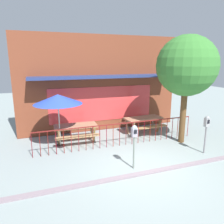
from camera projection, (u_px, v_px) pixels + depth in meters
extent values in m
plane|color=gray|center=(142.00, 167.00, 7.26)|extent=(40.00, 40.00, 0.00)
cube|color=#45211F|center=(101.00, 128.00, 11.41)|extent=(8.12, 0.54, 0.01)
cube|color=brown|center=(101.00, 84.00, 10.87)|extent=(8.12, 0.50, 4.66)
cube|color=#D83838|center=(103.00, 104.00, 10.86)|extent=(5.28, 0.02, 1.70)
cube|color=navy|center=(105.00, 77.00, 10.17)|extent=(6.90, 0.83, 0.12)
cube|color=maroon|center=(120.00, 124.00, 8.85)|extent=(6.82, 0.04, 0.04)
cylinder|color=maroon|center=(32.00, 146.00, 7.83)|extent=(0.02, 0.02, 0.95)
cylinder|color=maroon|center=(40.00, 144.00, 7.93)|extent=(0.02, 0.02, 0.95)
cylinder|color=maroon|center=(48.00, 144.00, 8.02)|extent=(0.02, 0.02, 0.95)
cylinder|color=maroon|center=(56.00, 143.00, 8.11)|extent=(0.02, 0.02, 0.95)
cylinder|color=maroon|center=(64.00, 142.00, 8.21)|extent=(0.02, 0.02, 0.95)
cylinder|color=maroon|center=(71.00, 141.00, 8.30)|extent=(0.02, 0.02, 0.95)
cylinder|color=maroon|center=(79.00, 140.00, 8.40)|extent=(0.02, 0.02, 0.95)
cylinder|color=maroon|center=(86.00, 139.00, 8.49)|extent=(0.02, 0.02, 0.95)
cylinder|color=maroon|center=(93.00, 138.00, 8.59)|extent=(0.02, 0.02, 0.95)
cylinder|color=maroon|center=(100.00, 137.00, 8.68)|extent=(0.02, 0.02, 0.95)
cylinder|color=maroon|center=(107.00, 136.00, 8.77)|extent=(0.02, 0.02, 0.95)
cylinder|color=maroon|center=(113.00, 136.00, 8.87)|extent=(0.02, 0.02, 0.95)
cylinder|color=maroon|center=(120.00, 135.00, 8.96)|extent=(0.02, 0.02, 0.95)
cylinder|color=maroon|center=(126.00, 134.00, 9.06)|extent=(0.02, 0.02, 0.95)
cylinder|color=maroon|center=(132.00, 133.00, 9.15)|extent=(0.02, 0.02, 0.95)
cylinder|color=maroon|center=(138.00, 132.00, 9.24)|extent=(0.02, 0.02, 0.95)
cylinder|color=maroon|center=(144.00, 132.00, 9.34)|extent=(0.02, 0.02, 0.95)
cylinder|color=maroon|center=(150.00, 131.00, 9.43)|extent=(0.02, 0.02, 0.95)
cylinder|color=maroon|center=(156.00, 130.00, 9.53)|extent=(0.02, 0.02, 0.95)
cylinder|color=maroon|center=(161.00, 130.00, 9.62)|extent=(0.02, 0.02, 0.95)
cylinder|color=maroon|center=(167.00, 129.00, 9.72)|extent=(0.02, 0.02, 0.95)
cylinder|color=maroon|center=(172.00, 128.00, 9.81)|extent=(0.02, 0.02, 0.95)
cylinder|color=maroon|center=(178.00, 128.00, 9.90)|extent=(0.02, 0.02, 0.95)
cylinder|color=maroon|center=(183.00, 127.00, 10.00)|extent=(0.02, 0.02, 0.95)
cylinder|color=maroon|center=(188.00, 126.00, 10.09)|extent=(0.02, 0.02, 0.95)
cube|color=#A77051|center=(76.00, 126.00, 9.29)|extent=(1.84, 0.85, 0.07)
cube|color=#A67D50|center=(78.00, 137.00, 8.85)|extent=(1.81, 0.35, 0.05)
cube|color=#967D49|center=(74.00, 129.00, 9.87)|extent=(1.81, 0.35, 0.05)
cube|color=olive|center=(59.00, 138.00, 8.91)|extent=(0.09, 0.35, 0.78)
cube|color=olive|center=(58.00, 134.00, 9.43)|extent=(0.09, 0.35, 0.78)
cube|color=olive|center=(94.00, 134.00, 9.33)|extent=(0.09, 0.35, 0.78)
cube|color=#7D624A|center=(91.00, 130.00, 9.85)|extent=(0.09, 0.35, 0.78)
cube|color=#A47154|center=(143.00, 118.00, 10.51)|extent=(1.85, 0.89, 0.07)
cube|color=#9B7145|center=(150.00, 127.00, 10.09)|extent=(1.81, 0.39, 0.05)
cube|color=#A16B52|center=(137.00, 121.00, 11.07)|extent=(1.81, 0.39, 0.05)
cube|color=#886649|center=(133.00, 129.00, 10.06)|extent=(0.10, 0.35, 0.78)
cube|color=#816148|center=(127.00, 126.00, 10.55)|extent=(0.10, 0.35, 0.78)
cube|color=olive|center=(159.00, 125.00, 10.64)|extent=(0.10, 0.35, 0.78)
cube|color=#7C5B4A|center=(152.00, 122.00, 11.14)|extent=(0.10, 0.35, 0.78)
cylinder|color=black|center=(61.00, 146.00, 8.99)|extent=(0.36, 0.36, 0.05)
cylinder|color=#B3B6AA|center=(59.00, 122.00, 8.75)|extent=(0.04, 0.04, 2.12)
cone|color=blue|center=(58.00, 99.00, 8.53)|extent=(1.92, 1.92, 0.38)
cylinder|color=slate|center=(134.00, 153.00, 7.04)|extent=(0.06, 0.06, 1.10)
cube|color=gray|center=(134.00, 132.00, 6.88)|extent=(0.18, 0.14, 0.29)
sphere|color=gray|center=(134.00, 128.00, 6.85)|extent=(0.17, 0.17, 0.17)
cube|color=black|center=(135.00, 132.00, 6.81)|extent=(0.11, 0.01, 0.13)
cylinder|color=slate|center=(205.00, 140.00, 8.23)|extent=(0.06, 0.06, 1.06)
cube|color=#959697|center=(207.00, 122.00, 8.07)|extent=(0.18, 0.14, 0.33)
sphere|color=gray|center=(207.00, 118.00, 8.03)|extent=(0.17, 0.17, 0.17)
cube|color=black|center=(208.00, 122.00, 7.99)|extent=(0.11, 0.01, 0.14)
cylinder|color=brown|center=(183.00, 113.00, 9.20)|extent=(0.25, 0.25, 2.57)
sphere|color=#377830|center=(187.00, 66.00, 8.75)|extent=(2.45, 2.45, 2.45)
cube|color=gray|center=(148.00, 173.00, 6.85)|extent=(11.37, 0.20, 0.11)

